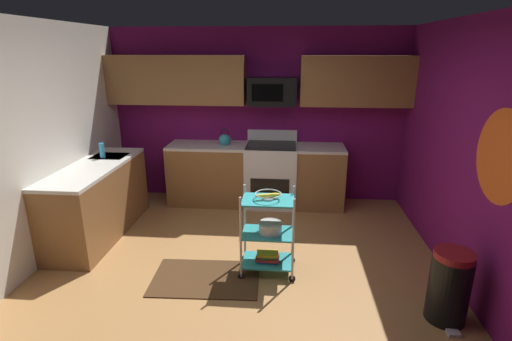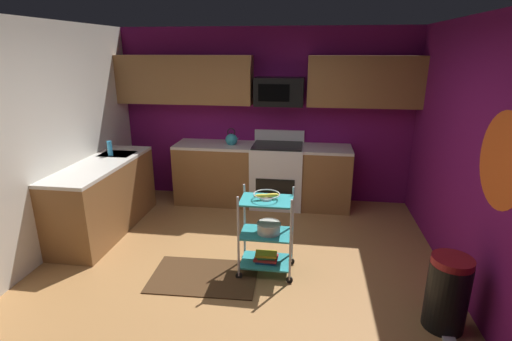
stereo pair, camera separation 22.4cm
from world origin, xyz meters
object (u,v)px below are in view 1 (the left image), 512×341
Objects in this scene: book_stack at (268,257)px; kettle at (225,140)px; dish_soap_bottle at (102,151)px; rolling_cart at (268,233)px; microwave at (272,91)px; mixing_bowl_large at (270,227)px; trash_can at (449,286)px; oven_range at (271,174)px; fruit_bowl at (268,195)px.

book_stack is 0.96× the size of kettle.
dish_soap_bottle is (-2.23, 1.04, 0.85)m from book_stack.
kettle is at bearing 111.63° from rolling_cart.
microwave reaches higher than mixing_bowl_large.
mixing_bowl_large is (0.02, -0.00, 0.07)m from rolling_cart.
trash_can is at bearing -47.01° from kettle.
mixing_bowl_large is (0.09, -1.91, 0.04)m from oven_range.
book_stack is at bearing -25.02° from dish_soap_bottle.
oven_range is 1.91m from rolling_cart.
dish_soap_bottle is 4.24m from trash_can.
book_stack is at bearing -135.00° from rolling_cart.
trash_can reaches higher than mixing_bowl_large.
fruit_bowl is at bearing 180.00° from mixing_bowl_large.
rolling_cart is at bearing -68.37° from kettle.
kettle reaches higher than rolling_cart.
microwave is at bearing 91.75° from fruit_bowl.
microwave is 3.41m from trash_can.
book_stack is (0.06, -2.01, -1.53)m from microwave.
microwave is at bearing 92.44° from mixing_bowl_large.
fruit_bowl is 2.47m from dish_soap_bottle.
kettle is at bearing 30.23° from dish_soap_bottle.
kettle is at bearing 111.63° from fruit_bowl.
mixing_bowl_large is at bearing -67.74° from kettle.
kettle is at bearing 112.26° from mixing_bowl_large.
oven_range reaches higher than rolling_cart.
fruit_bowl is 0.36m from mixing_bowl_large.
rolling_cart is 3.36× the size of fruit_bowl.
fruit_bowl is 0.41× the size of trash_can.
trash_can is at bearing -21.43° from rolling_cart.
kettle reaches higher than book_stack.
fruit_bowl is at bearing -68.37° from kettle.
oven_range is at bearing 0.32° from kettle.
mixing_bowl_large is at bearing -87.44° from oven_range.
trash_can is at bearing -23.54° from dish_soap_bottle.
kettle is at bearing 132.99° from trash_can.
book_stack is 1.26× the size of dish_soap_bottle.
oven_range is 4.17× the size of kettle.
mixing_bowl_large is at bearing -0.00° from rolling_cart.
microwave is 1.06× the size of trash_can.
rolling_cart reaches higher than fruit_bowl.
mixing_bowl_large is at bearing 0.00° from fruit_bowl.
oven_range is 1.91m from mixing_bowl_large.
microwave is 2.57× the size of fruit_bowl.
dish_soap_bottle is at bearing -158.28° from oven_range.
rolling_cart is 0.28m from book_stack.
mixing_bowl_large is at bearing -87.56° from microwave.
fruit_bowl is 1.08× the size of book_stack.
rolling_cart is 3.63× the size of mixing_bowl_large.
microwave is 2.33m from mixing_bowl_large.
microwave is 0.99m from kettle.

